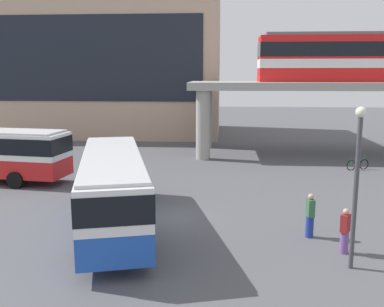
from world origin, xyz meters
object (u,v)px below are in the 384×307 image
object	(u,v)px
station_building	(88,67)
pedestrian_walking_across	(345,232)
bus_main	(113,182)
bicycle_green	(358,165)
pedestrian_at_kerb	(310,217)

from	to	relation	value
station_building	pedestrian_walking_across	world-z (taller)	station_building
bus_main	pedestrian_walking_across	bearing A→B (deg)	-13.50
bicycle_green	pedestrian_walking_across	size ratio (longest dim) A/B	0.98
station_building	pedestrian_walking_across	distance (m)	39.29
bus_main	pedestrian_at_kerb	size ratio (longest dim) A/B	6.17
station_building	bus_main	world-z (taller)	station_building
bus_main	bicycle_green	size ratio (longest dim) A/B	6.69
bicycle_green	pedestrian_walking_across	world-z (taller)	pedestrian_walking_across
bus_main	bicycle_green	distance (m)	18.96
station_building	pedestrian_at_kerb	size ratio (longest dim) A/B	15.99
station_building	pedestrian_walking_across	xyz separation A→B (m)	(19.71, -33.36, -6.50)
station_building	bicycle_green	bearing A→B (deg)	-37.10
pedestrian_walking_across	bus_main	bearing A→B (deg)	166.50
station_building	pedestrian_walking_across	bearing A→B (deg)	-59.42
pedestrian_at_kerb	bicycle_green	bearing A→B (deg)	66.26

